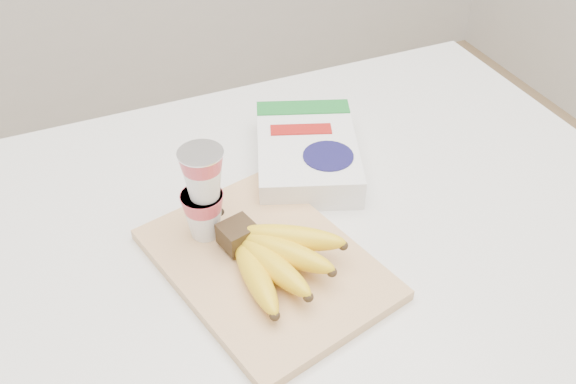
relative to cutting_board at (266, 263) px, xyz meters
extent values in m
cube|color=#DCAF79|center=(0.00, 0.00, 0.00)|extent=(0.32, 0.39, 0.02)
cube|color=#382816|center=(-0.03, 0.04, 0.03)|extent=(0.06, 0.05, 0.03)
ellipsoid|color=yellow|center=(-0.03, -0.04, 0.03)|extent=(0.04, 0.16, 0.05)
sphere|color=#382816|center=(-0.03, -0.11, 0.03)|extent=(0.01, 0.01, 0.01)
ellipsoid|color=yellow|center=(0.00, -0.04, 0.03)|extent=(0.08, 0.16, 0.05)
sphere|color=#382816|center=(0.02, -0.11, 0.03)|extent=(0.01, 0.01, 0.01)
ellipsoid|color=yellow|center=(0.02, -0.02, 0.04)|extent=(0.12, 0.15, 0.05)
sphere|color=#382816|center=(0.06, -0.08, 0.04)|extent=(0.01, 0.01, 0.01)
ellipsoid|color=yellow|center=(0.04, -0.01, 0.04)|extent=(0.15, 0.12, 0.05)
sphere|color=#382816|center=(0.10, -0.05, 0.04)|extent=(0.01, 0.01, 0.01)
cylinder|color=silver|center=(-0.06, 0.08, 0.16)|extent=(0.06, 0.06, 0.00)
cube|color=white|center=(0.16, 0.20, 0.02)|extent=(0.24, 0.29, 0.05)
cube|color=#1A762B|center=(0.19, 0.29, 0.04)|extent=(0.17, 0.10, 0.00)
cylinder|color=#151246|center=(0.17, 0.14, 0.04)|extent=(0.11, 0.11, 0.00)
cube|color=#A41512|center=(0.16, 0.23, 0.04)|extent=(0.11, 0.06, 0.00)
camera|label=1|loc=(-0.22, -0.60, 0.66)|focal=40.00mm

